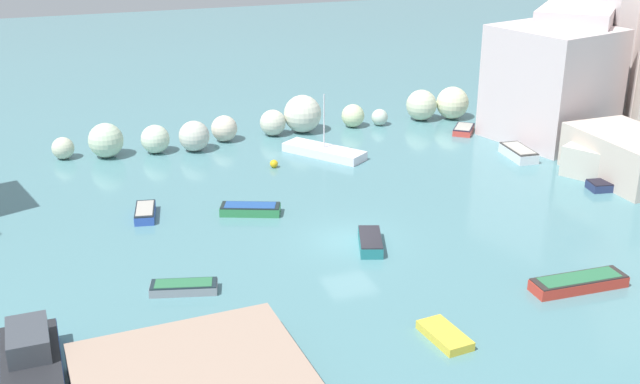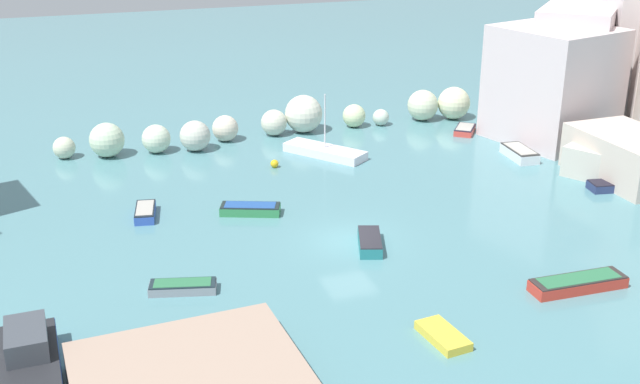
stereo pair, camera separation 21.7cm
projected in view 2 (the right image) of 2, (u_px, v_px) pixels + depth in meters
The scene contains 15 objects.
cove_water at pixel (349, 241), 39.13m from camera, with size 160.00×160.00×0.00m, color teal.
rock_breakwater at pixel (299, 120), 55.38m from camera, with size 33.00×4.00×2.68m.
stone_dock at pixel (189, 381), 27.16m from camera, with size 7.82×6.55×1.12m, color tan.
channel_buoy at pixel (275, 164), 49.19m from camera, with size 0.51×0.51×0.51m, color gold.
moored_boat_0 at pixel (250, 209), 42.27m from camera, with size 3.39×2.21×0.54m.
moored_boat_1 at pixel (370, 242), 38.35m from camera, with size 1.93×2.96×0.58m.
moored_boat_2 at pixel (30, 372), 27.51m from camera, with size 2.24×6.76×1.85m.
moored_boat_3 at pixel (325, 151), 51.34m from camera, with size 4.71×5.55×4.14m.
moored_boat_4 at pixel (520, 153), 50.81m from camera, with size 1.59×3.11×0.69m.
moored_boat_5 at pixel (578, 283), 34.39m from camera, with size 4.44×1.35×0.57m.
moored_boat_6 at pixel (443, 336), 30.61m from camera, with size 1.41×2.51×0.36m.
moored_boat_7 at pixel (183, 287), 34.21m from camera, with size 3.07×1.71×0.46m.
moored_boat_8 at pixel (145, 212), 41.91m from camera, with size 1.46×2.62×0.53m.
moored_boat_9 at pixel (465, 130), 56.00m from camera, with size 2.39×2.56×0.48m.
moored_boat_10 at pixel (616, 185), 45.65m from camera, with size 3.35×1.74×0.51m.
Camera 2 is at (-13.12, -33.01, 16.66)m, focal length 43.93 mm.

